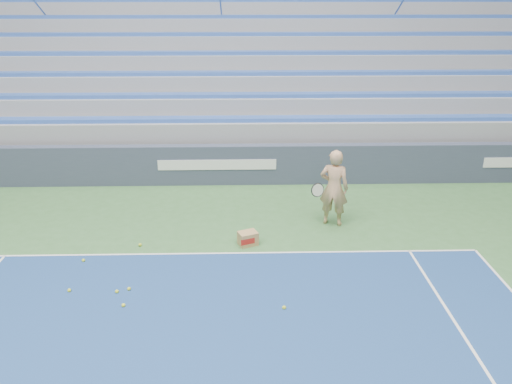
# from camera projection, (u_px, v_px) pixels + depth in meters

# --- Properties ---
(sponsor_barrier) EXTENTS (30.00, 0.32, 1.10)m
(sponsor_barrier) POSITION_uv_depth(u_px,v_px,m) (218.00, 165.00, 13.64)
(sponsor_barrier) COLOR #373F54
(sponsor_barrier) RESTS_ON ground
(bleachers) EXTENTS (31.00, 9.15, 7.30)m
(bleachers) POSITION_uv_depth(u_px,v_px,m) (223.00, 67.00, 18.26)
(bleachers) COLOR gray
(bleachers) RESTS_ON ground
(tennis_player) EXTENTS (0.98, 0.93, 1.77)m
(tennis_player) POSITION_uv_depth(u_px,v_px,m) (334.00, 188.00, 11.13)
(tennis_player) COLOR tan
(tennis_player) RESTS_ON ground
(ball_box) EXTENTS (0.46, 0.42, 0.29)m
(ball_box) POSITION_uv_depth(u_px,v_px,m) (248.00, 238.00, 10.47)
(ball_box) COLOR #A37E4F
(ball_box) RESTS_ON ground
(tennis_ball_0) EXTENTS (0.07, 0.07, 0.07)m
(tennis_ball_0) POSITION_uv_depth(u_px,v_px,m) (123.00, 305.00, 8.43)
(tennis_ball_0) COLOR #D0DC2D
(tennis_ball_0) RESTS_ON ground
(tennis_ball_1) EXTENTS (0.07, 0.07, 0.07)m
(tennis_ball_1) POSITION_uv_depth(u_px,v_px,m) (117.00, 292.00, 8.82)
(tennis_ball_1) COLOR #D0DC2D
(tennis_ball_1) RESTS_ON ground
(tennis_ball_2) EXTENTS (0.07, 0.07, 0.07)m
(tennis_ball_2) POSITION_uv_depth(u_px,v_px,m) (69.00, 290.00, 8.85)
(tennis_ball_2) COLOR #D0DC2D
(tennis_ball_2) RESTS_ON ground
(tennis_ball_3) EXTENTS (0.07, 0.07, 0.07)m
(tennis_ball_3) POSITION_uv_depth(u_px,v_px,m) (284.00, 308.00, 8.37)
(tennis_ball_3) COLOR #D0DC2D
(tennis_ball_3) RESTS_ON ground
(tennis_ball_4) EXTENTS (0.07, 0.07, 0.07)m
(tennis_ball_4) POSITION_uv_depth(u_px,v_px,m) (83.00, 260.00, 9.84)
(tennis_ball_4) COLOR #D0DC2D
(tennis_ball_4) RESTS_ON ground
(tennis_ball_5) EXTENTS (0.07, 0.07, 0.07)m
(tennis_ball_5) POSITION_uv_depth(u_px,v_px,m) (140.00, 245.00, 10.44)
(tennis_ball_5) COLOR #D0DC2D
(tennis_ball_5) RESTS_ON ground
(tennis_ball_6) EXTENTS (0.07, 0.07, 0.07)m
(tennis_ball_6) POSITION_uv_depth(u_px,v_px,m) (129.00, 289.00, 8.90)
(tennis_ball_6) COLOR #D0DC2D
(tennis_ball_6) RESTS_ON ground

